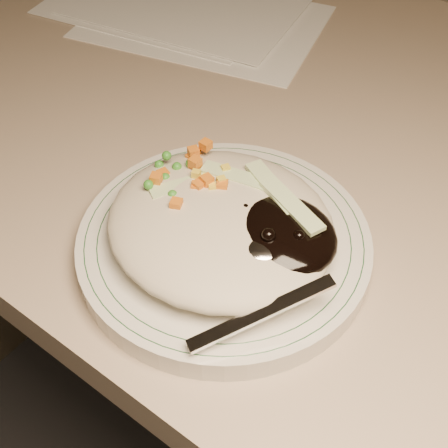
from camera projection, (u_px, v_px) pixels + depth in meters
The scene contains 5 objects.
desk at pixel (373, 290), 0.76m from camera, with size 1.40×0.70×0.74m.
plate at pixel (224, 245), 0.53m from camera, with size 0.25×0.25×0.02m, color silver.
plate_rim at pixel (224, 237), 0.53m from camera, with size 0.24×0.24×0.00m.
meal at pixel (228, 222), 0.51m from camera, with size 0.21×0.19×0.05m.
papers at pixel (182, 2), 0.85m from camera, with size 0.44×0.32×0.00m.
Camera 1 is at (0.14, 0.90, 1.15)m, focal length 50.00 mm.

